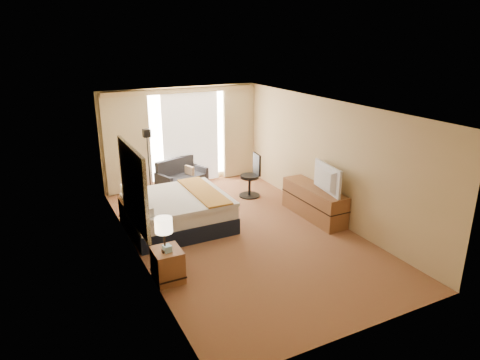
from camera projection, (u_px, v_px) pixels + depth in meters
name	position (u px, v px, depth m)	size (l,w,h in m)	color
floor	(240.00, 232.00, 8.80)	(4.20, 7.00, 0.02)	maroon
ceiling	(240.00, 106.00, 7.96)	(4.20, 7.00, 0.02)	white
wall_back	(181.00, 136.00, 11.34)	(4.20, 0.02, 2.60)	tan
wall_front	(364.00, 248.00, 5.43)	(4.20, 0.02, 2.60)	tan
wall_left	(133.00, 189.00, 7.49)	(0.02, 7.00, 2.60)	tan
wall_right	(326.00, 159.00, 9.28)	(0.02, 7.00, 2.60)	tan
headboard	(133.00, 186.00, 7.68)	(0.06, 1.85, 1.50)	black
nightstand_left	(168.00, 265.00, 7.03)	(0.45, 0.52, 0.55)	brown
nightstand_right	(132.00, 212.00, 9.14)	(0.45, 0.52, 0.55)	brown
media_dresser	(314.00, 202.00, 9.47)	(0.50, 1.80, 0.70)	brown
window	(190.00, 135.00, 11.42)	(2.30, 0.02, 2.30)	white
curtains	(182.00, 133.00, 11.21)	(4.12, 0.19, 2.56)	#CCBC8F
bed	(177.00, 211.00, 8.95)	(2.03, 1.85, 0.99)	black
loveseat	(181.00, 180.00, 11.20)	(1.43, 1.07, 0.79)	#5B1A1E
floor_lamp	(148.00, 151.00, 10.06)	(0.23, 0.23, 1.79)	black
desk_chair	(252.00, 178.00, 10.66)	(0.53, 0.53, 1.09)	black
lamp_left	(164.00, 226.00, 6.73)	(0.28, 0.28, 0.59)	black
lamp_right	(129.00, 178.00, 8.89)	(0.29, 0.29, 0.62)	black
tissue_box	(167.00, 249.00, 6.87)	(0.12, 0.12, 0.11)	#8CBAD9
telephone	(133.00, 196.00, 9.18)	(0.17, 0.13, 0.06)	black
television	(323.00, 179.00, 8.97)	(1.04, 0.14, 0.60)	black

